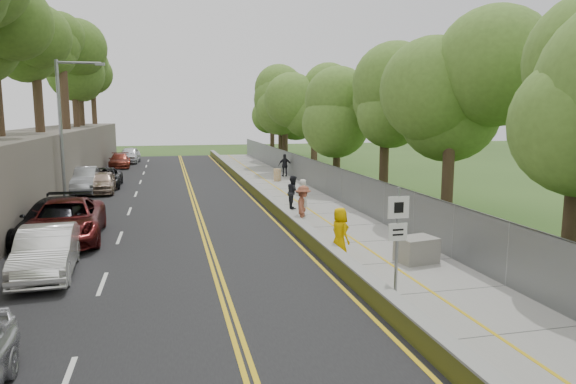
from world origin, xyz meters
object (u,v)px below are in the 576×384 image
construction_barrel (277,175)px  car_1 (47,252)px  car_2 (66,221)px  streetlight (65,123)px  concrete_block (417,250)px  signpost (398,230)px  person_far (285,165)px  painter_0 (340,233)px

construction_barrel → car_1: bearing=-119.9°
car_2 → car_1: bearing=-90.3°
streetlight → car_2: size_ratio=1.33×
streetlight → concrete_block: bearing=-45.9°
signpost → person_far: signpost is taller
construction_barrel → concrete_block: (0.20, -22.29, -0.03)m
streetlight → construction_barrel: (13.46, 8.21, -4.13)m
construction_barrel → person_far: bearing=65.3°
streetlight → car_1: bearing=-83.4°
car_2 → painter_0: bearing=-29.6°
streetlight → signpost: (11.51, -17.02, -2.68)m
construction_barrel → car_2: size_ratio=0.15×
signpost → construction_barrel: size_ratio=3.36×
streetlight → signpost: 20.72m
concrete_block → signpost: bearing=-126.2°
construction_barrel → signpost: bearing=-94.4°
streetlight → painter_0: 17.56m
concrete_block → car_1: car_1 is taller
person_far → car_2: bearing=56.0°
streetlight → car_2: bearing=-81.3°
signpost → concrete_block: bearing=53.8°
concrete_block → car_1: bearing=173.5°
streetlight → signpost: streetlight is taller
painter_0 → construction_barrel: bearing=-19.0°
construction_barrel → concrete_block: size_ratio=0.71×
streetlight → car_1: streetlight is taller
signpost → car_2: (-10.28, 8.99, -1.09)m
construction_barrel → painter_0: bearing=-96.1°
car_1 → car_2: 4.67m
car_1 → signpost: bearing=-27.2°
construction_barrel → car_2: bearing=-127.0°
signpost → painter_0: (-0.30, 4.02, -1.00)m
car_1 → person_far: person_far is taller
construction_barrel → car_1: car_1 is taller
streetlight → person_far: (14.66, 10.82, -3.67)m
streetlight → construction_barrel: size_ratio=8.66×
construction_barrel → car_1: 24.10m
construction_barrel → person_far: 2.91m
signpost → car_2: 13.70m
car_2 → painter_0: (9.98, -4.98, 0.09)m
construction_barrel → car_2: 20.33m
car_1 → car_2: (-0.23, 4.66, 0.07)m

